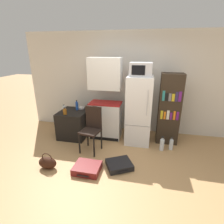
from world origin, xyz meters
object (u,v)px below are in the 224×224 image
(suitcase_small_flat, at_px, (87,168))
(water_bottle_middle, at_px, (171,144))
(chair, at_px, (92,125))
(handbag, at_px, (48,163))
(bowl, at_px, (81,108))
(bottle_amber_beer, at_px, (65,111))
(water_bottle_front, at_px, (162,144))
(bookshelf, at_px, (169,109))
(bottle_clear_short, at_px, (64,108))
(side_table, at_px, (74,124))
(microwave, at_px, (141,69))
(suitcase_large_flat, at_px, (119,165))
(kitchen_hutch, at_px, (106,102))
(refrigerator, at_px, (139,111))
(bottle_blue_soda, at_px, (77,106))

(suitcase_small_flat, distance_m, water_bottle_middle, 2.00)
(chair, relative_size, handbag, 2.85)
(bowl, xyz_separation_m, chair, (0.56, -0.78, -0.12))
(bottle_amber_beer, distance_m, water_bottle_front, 2.44)
(bookshelf, relative_size, bottle_clear_short, 11.39)
(side_table, bearing_deg, suitcase_small_flat, -57.80)
(microwave, height_order, suitcase_large_flat, microwave)
(kitchen_hutch, bearing_deg, bowl, 172.02)
(side_table, bearing_deg, refrigerator, 2.02)
(bowl, distance_m, handbag, 1.75)
(bookshelf, distance_m, suitcase_small_flat, 2.32)
(side_table, distance_m, microwave, 2.21)
(bottle_clear_short, xyz_separation_m, bottle_blue_soda, (0.32, 0.10, 0.05))
(side_table, height_order, chair, chair)
(bottle_blue_soda, bearing_deg, suitcase_large_flat, -41.91)
(microwave, bearing_deg, refrigerator, 74.15)
(microwave, xyz_separation_m, chair, (-0.99, -0.60, -1.19))
(microwave, bearing_deg, side_table, -178.02)
(microwave, relative_size, water_bottle_middle, 1.56)
(water_bottle_middle, bearing_deg, bottle_clear_short, 175.66)
(water_bottle_front, bearing_deg, water_bottle_middle, 19.51)
(water_bottle_middle, bearing_deg, bottle_blue_soda, 172.67)
(refrigerator, bearing_deg, kitchen_hutch, 174.11)
(microwave, distance_m, suitcase_large_flat, 2.09)
(refrigerator, height_order, bottle_blue_soda, refrigerator)
(bottle_amber_beer, distance_m, handbag, 1.33)
(side_table, height_order, bottle_blue_soda, bottle_blue_soda)
(bottle_clear_short, distance_m, water_bottle_middle, 2.81)
(bowl, bearing_deg, bottle_amber_beer, -114.39)
(suitcase_small_flat, xyz_separation_m, handbag, (-0.78, -0.08, 0.06))
(refrigerator, relative_size, bottle_blue_soda, 6.26)
(suitcase_small_flat, bearing_deg, suitcase_large_flat, 23.25)
(water_bottle_front, bearing_deg, microwave, 151.83)
(side_table, distance_m, bottle_clear_short, 0.49)
(water_bottle_middle, bearing_deg, bowl, 169.70)
(bottle_clear_short, distance_m, suitcase_small_flat, 1.87)
(handbag, distance_m, water_bottle_front, 2.49)
(bookshelf, relative_size, bottle_amber_beer, 9.63)
(handbag, bearing_deg, microwave, 41.89)
(kitchen_hutch, distance_m, suitcase_small_flat, 1.72)
(bottle_amber_beer, distance_m, suitcase_large_flat, 1.86)
(bottle_blue_soda, height_order, handbag, bottle_blue_soda)
(bottle_amber_beer, bearing_deg, microwave, 10.07)
(suitcase_large_flat, bearing_deg, refrigerator, 48.69)
(suitcase_small_flat, bearing_deg, bowl, 114.37)
(bowl, bearing_deg, bottle_blue_soda, -121.83)
(bottle_amber_beer, height_order, suitcase_large_flat, bottle_amber_beer)
(bowl, bearing_deg, microwave, -6.89)
(suitcase_large_flat, bearing_deg, bottle_blue_soda, 109.86)
(chair, bearing_deg, kitchen_hutch, 88.79)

